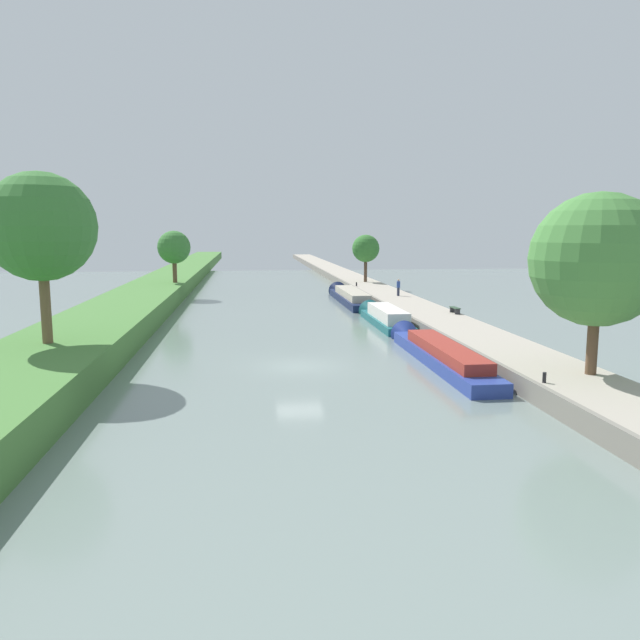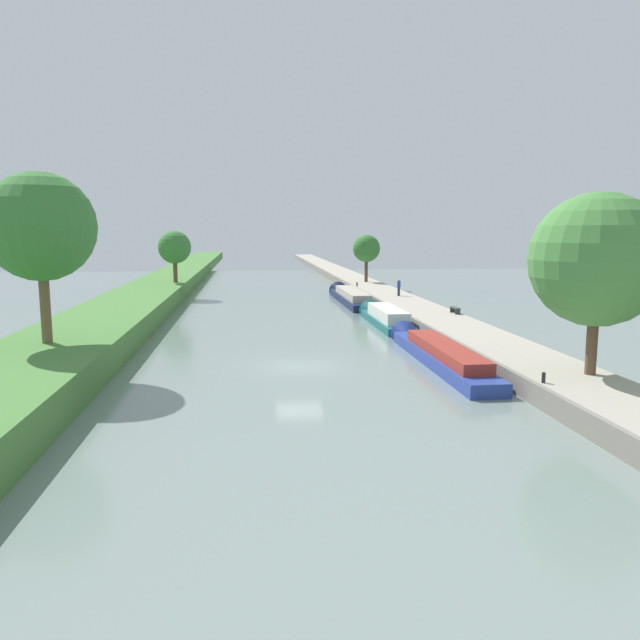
% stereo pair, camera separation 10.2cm
% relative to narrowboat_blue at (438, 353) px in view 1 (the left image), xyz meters
% --- Properties ---
extents(ground_plane, '(160.00, 160.00, 0.00)m').
position_rel_narrowboat_blue_xyz_m(ground_plane, '(-7.77, -0.24, -0.52)').
color(ground_plane, slate).
extents(left_grassy_bank, '(6.16, 260.00, 1.68)m').
position_rel_narrowboat_blue_xyz_m(left_grassy_bank, '(-20.27, -0.24, 0.32)').
color(left_grassy_bank, '#477A38').
rests_on(left_grassy_bank, ground_plane).
extents(right_towpath, '(4.27, 260.00, 0.90)m').
position_rel_narrowboat_blue_xyz_m(right_towpath, '(3.79, -0.24, -0.07)').
color(right_towpath, '#A89E8E').
rests_on(right_towpath, ground_plane).
extents(stone_quay, '(0.25, 260.00, 0.95)m').
position_rel_narrowboat_blue_xyz_m(stone_quay, '(1.52, -0.24, -0.05)').
color(stone_quay, gray).
rests_on(stone_quay, ground_plane).
extents(narrowboat_blue, '(1.90, 15.33, 1.83)m').
position_rel_narrowboat_blue_xyz_m(narrowboat_blue, '(0.00, 0.00, 0.00)').
color(narrowboat_blue, '#283D93').
rests_on(narrowboat_blue, ground_plane).
extents(narrowboat_teal, '(2.06, 11.77, 2.14)m').
position_rel_narrowboat_blue_xyz_m(narrowboat_teal, '(0.11, 14.20, 0.04)').
color(narrowboat_teal, '#195B60').
rests_on(narrowboat_teal, ground_plane).
extents(narrowboat_navy, '(2.20, 17.07, 2.09)m').
position_rel_narrowboat_blue_xyz_m(narrowboat_navy, '(-0.15, 29.34, 0.03)').
color(narrowboat_navy, '#141E42').
rests_on(narrowboat_navy, ground_plane).
extents(tree_rightbank_near, '(5.89, 5.89, 8.08)m').
position_rel_narrowboat_blue_xyz_m(tree_rightbank_near, '(4.77, -7.30, 5.50)').
color(tree_rightbank_near, brown).
rests_on(tree_rightbank_near, right_towpath).
extents(tree_rightbank_midnear, '(3.38, 3.38, 5.84)m').
position_rel_narrowboat_blue_xyz_m(tree_rightbank_midnear, '(4.10, 42.58, 4.49)').
color(tree_rightbank_midnear, '#4C3828').
rests_on(tree_rightbank_midnear, right_towpath).
extents(tree_leftbank_downstream, '(3.52, 3.52, 5.56)m').
position_rel_narrowboat_blue_xyz_m(tree_leftbank_downstream, '(-18.29, 34.95, 4.93)').
color(tree_leftbank_downstream, brown).
rests_on(tree_leftbank_downstream, left_grassy_bank).
extents(tree_leftbank_upstream, '(5.37, 5.37, 8.48)m').
position_rel_narrowboat_blue_xyz_m(tree_leftbank_upstream, '(-20.52, -0.87, 6.93)').
color(tree_leftbank_upstream, brown).
rests_on(tree_leftbank_upstream, left_grassy_bank).
extents(person_walking, '(0.34, 0.34, 1.66)m').
position_rel_narrowboat_blue_xyz_m(person_walking, '(4.19, 26.05, 1.25)').
color(person_walking, '#282D42').
rests_on(person_walking, right_towpath).
extents(mooring_bollard_near, '(0.16, 0.16, 0.45)m').
position_rel_narrowboat_blue_xyz_m(mooring_bollard_near, '(1.95, -8.57, 0.60)').
color(mooring_bollard_near, black).
rests_on(mooring_bollard_near, right_towpath).
extents(mooring_bollard_far, '(0.16, 0.16, 0.45)m').
position_rel_narrowboat_blue_xyz_m(mooring_bollard_far, '(1.95, 36.87, 0.60)').
color(mooring_bollard_far, black).
rests_on(mooring_bollard_far, right_towpath).
extents(park_bench, '(0.44, 1.50, 0.47)m').
position_rel_narrowboat_blue_xyz_m(park_bench, '(5.47, 13.05, 0.72)').
color(park_bench, '#333338').
rests_on(park_bench, right_towpath).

